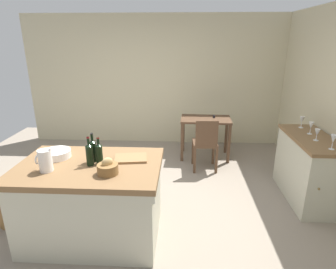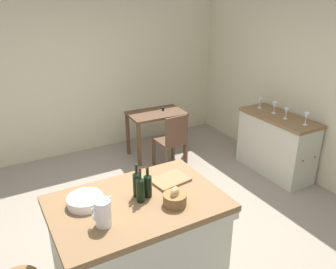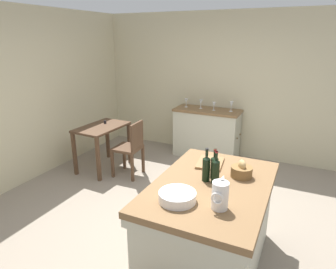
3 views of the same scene
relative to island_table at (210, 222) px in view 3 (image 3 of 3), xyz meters
name	(u,v)px [view 3 (image 3 of 3)]	position (x,y,z in m)	size (l,w,h in m)	color
ground_plane	(174,225)	(0.43, 0.57, -0.48)	(6.76, 6.76, 0.00)	gray
wall_back	(9,100)	(0.43, 3.17, 0.82)	(5.32, 0.12, 2.60)	beige
wall_right	(234,86)	(3.03, 0.57, 0.82)	(0.12, 5.20, 2.60)	beige
island_table	(210,222)	(0.00, 0.00, 0.00)	(1.50, 1.01, 0.88)	brown
side_cabinet	(206,133)	(2.69, 0.93, -0.02)	(0.52, 1.21, 0.90)	brown
writing_desk	(102,133)	(1.40, 2.33, 0.15)	(0.92, 0.60, 0.80)	#513826
wooden_chair	(131,147)	(1.36, 1.75, 0.02)	(0.42, 0.42, 0.91)	#513826
pitcher	(220,195)	(-0.37, -0.18, 0.52)	(0.17, 0.13, 0.26)	white
wash_bowl	(177,197)	(-0.41, 0.16, 0.45)	(0.31, 0.31, 0.08)	white
bread_basket	(242,171)	(0.26, -0.21, 0.47)	(0.20, 0.20, 0.17)	brown
cutting_board	(210,163)	(0.42, 0.15, 0.42)	(0.35, 0.25, 0.02)	olive
wine_bottle_dark	(214,167)	(0.11, 0.02, 0.53)	(0.07, 0.07, 0.29)	black
wine_bottle_amber	(206,168)	(0.03, 0.07, 0.54)	(0.07, 0.07, 0.32)	black
wine_bottle_green	(216,170)	(0.02, -0.02, 0.53)	(0.07, 0.07, 0.31)	black
wine_glass_far_left	(231,105)	(2.72, 0.51, 0.55)	(0.07, 0.07, 0.18)	white
wine_glass_left	(214,105)	(2.67, 0.81, 0.53)	(0.07, 0.07, 0.15)	white
wine_glass_middle	(201,102)	(2.70, 1.07, 0.54)	(0.07, 0.07, 0.17)	white
wine_glass_right	(186,101)	(2.70, 1.35, 0.54)	(0.07, 0.07, 0.16)	white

